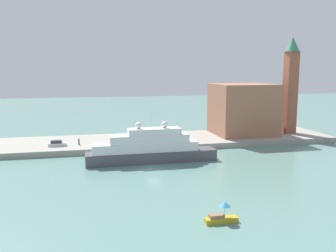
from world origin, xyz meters
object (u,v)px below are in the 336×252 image
parked_car (57,144)px  small_motorboat (221,216)px  bell_tower (291,82)px  person_figure (79,142)px  harbor_building (243,109)px  large_yacht (150,149)px  mooring_bollard (147,144)px

parked_car → small_motorboat: bearing=-63.5°
bell_tower → person_figure: size_ratio=15.73×
small_motorboat → parked_car: bearing=116.5°
harbor_building → parked_car: size_ratio=3.84×
parked_car → harbor_building: bearing=6.4°
small_motorboat → large_yacht: bearing=96.3°
large_yacht → bell_tower: size_ratio=1.02×
small_motorboat → bell_tower: size_ratio=0.16×
harbor_building → parked_car: 52.57m
person_figure → bell_tower: bearing=4.0°
harbor_building → mooring_bollard: (-30.04, -10.63, -6.84)m
small_motorboat → mooring_bollard: bearing=93.2°
mooring_bollard → harbor_building: bearing=19.5°
small_motorboat → parked_car: parked_car is taller
parked_car → person_figure: 5.27m
large_yacht → harbor_building: harbor_building is taller
bell_tower → mooring_bollard: size_ratio=32.09×
mooring_bollard → large_yacht: bearing=-96.8°
person_figure → large_yacht: bearing=-44.9°
parked_car → mooring_bollard: 22.31m
small_motorboat → mooring_bollard: small_motorboat is taller
large_yacht → bell_tower: bell_tower is taller
large_yacht → person_figure: (-15.28, 15.22, -0.78)m
small_motorboat → person_figure: person_figure is taller
bell_tower → parked_car: bearing=-176.2°
large_yacht → mooring_bollard: 10.45m
harbor_building → mooring_bollard: bearing=-160.5°
mooring_bollard → bell_tower: bearing=11.7°
person_figure → mooring_bollard: size_ratio=2.04×
small_motorboat → person_figure: size_ratio=2.50×
small_motorboat → person_figure: bearing=111.3°
bell_tower → mooring_bollard: bearing=-168.3°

